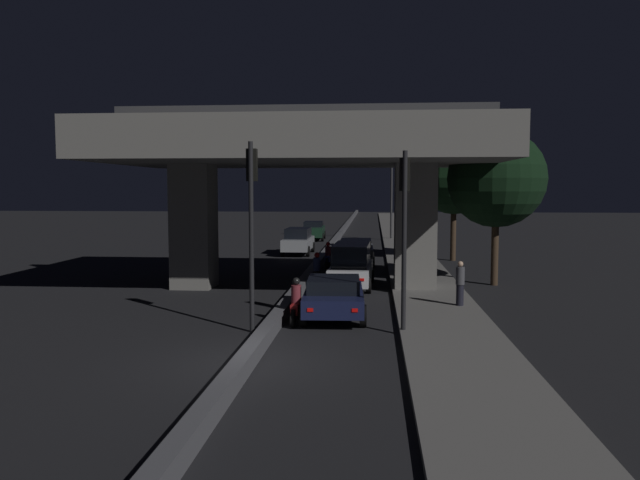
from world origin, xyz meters
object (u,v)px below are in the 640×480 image
object	(u,v)px
car_dark_green_second_oncoming	(313,230)
pedestrian_on_sidewalk	(460,283)
traffic_light_right_of_median	(404,210)
street_lamp	(387,185)
traffic_light_left_of_median	(252,204)
motorcycle_blue_filtering_far	(328,257)
car_white_second	(351,265)
motorcycle_black_filtering_mid	(317,272)
car_dark_blue_lead	(334,296)
car_silver_lead_oncoming	(298,241)
motorcycle_red_filtering_near	(296,304)
car_grey_third	(356,251)

from	to	relation	value
car_dark_green_second_oncoming	pedestrian_on_sidewalk	distance (m)	30.59
traffic_light_right_of_median	street_lamp	xyz separation A→B (m)	(0.21, 33.67, 0.96)
traffic_light_right_of_median	pedestrian_on_sidewalk	size ratio (longest dim) A/B	3.41
pedestrian_on_sidewalk	traffic_light_left_of_median	bearing A→B (deg)	-149.70
motorcycle_blue_filtering_far	car_white_second	bearing A→B (deg)	-164.26
motorcycle_black_filtering_mid	car_dark_green_second_oncoming	bearing A→B (deg)	6.14
car_dark_blue_lead	motorcycle_blue_filtering_far	world-z (taller)	motorcycle_blue_filtering_far
traffic_light_left_of_median	motorcycle_black_filtering_mid	xyz separation A→B (m)	(1.13, 8.71, -3.18)
street_lamp	car_dark_blue_lead	world-z (taller)	street_lamp
car_silver_lead_oncoming	car_dark_green_second_oncoming	distance (m)	11.40
car_dark_green_second_oncoming	motorcycle_red_filtering_near	distance (m)	32.33
car_dark_blue_lead	motorcycle_blue_filtering_far	size ratio (longest dim) A/B	2.40
car_grey_third	motorcycle_red_filtering_near	size ratio (longest dim) A/B	2.42
car_grey_third	motorcycle_red_filtering_near	xyz separation A→B (m)	(-1.45, -15.40, -0.14)
street_lamp	traffic_light_left_of_median	bearing A→B (deg)	-97.90
car_silver_lead_oncoming	motorcycle_black_filtering_mid	size ratio (longest dim) A/B	2.31
traffic_light_right_of_median	car_grey_third	xyz separation A→B (m)	(-1.85, 16.55, -2.87)
motorcycle_red_filtering_near	car_dark_blue_lead	bearing A→B (deg)	-46.24
car_dark_blue_lead	car_grey_third	distance (m)	14.41
car_dark_blue_lead	motorcycle_black_filtering_mid	size ratio (longest dim) A/B	2.27
street_lamp	car_silver_lead_oncoming	bearing A→B (deg)	-117.06
motorcycle_black_filtering_mid	car_dark_blue_lead	bearing A→B (deg)	-169.74
traffic_light_left_of_median	car_dark_blue_lead	xyz separation A→B (m)	(2.29, 2.15, -3.08)
traffic_light_right_of_median	motorcycle_black_filtering_mid	world-z (taller)	traffic_light_right_of_median
car_silver_lead_oncoming	motorcycle_red_filtering_near	bearing A→B (deg)	7.43
car_dark_green_second_oncoming	motorcycle_red_filtering_near	xyz separation A→B (m)	(2.58, -32.22, -0.18)
car_grey_third	car_dark_green_second_oncoming	xyz separation A→B (m)	(-4.03, 16.83, 0.05)
street_lamp	pedestrian_on_sidewalk	size ratio (longest dim) A/B	4.91
street_lamp	motorcycle_red_filtering_near	bearing A→B (deg)	-96.16
traffic_light_right_of_median	motorcycle_black_filtering_mid	distance (m)	9.79
car_dark_green_second_oncoming	motorcycle_black_filtering_mid	world-z (taller)	car_dark_green_second_oncoming
traffic_light_left_of_median	pedestrian_on_sidewalk	bearing A→B (deg)	30.30
car_grey_third	motorcycle_blue_filtering_far	size ratio (longest dim) A/B	2.34
traffic_light_left_of_median	motorcycle_blue_filtering_far	xyz separation A→B (m)	(1.16, 14.94, -3.20)
car_silver_lead_oncoming	motorcycle_red_filtering_near	size ratio (longest dim) A/B	2.53
car_grey_third	motorcycle_red_filtering_near	distance (m)	15.47
traffic_light_left_of_median	motorcycle_black_filtering_mid	bearing A→B (deg)	82.59
street_lamp	car_dark_green_second_oncoming	size ratio (longest dim) A/B	1.72
pedestrian_on_sidewalk	car_dark_green_second_oncoming	bearing A→B (deg)	105.23
car_grey_third	motorcycle_black_filtering_mid	world-z (taller)	motorcycle_black_filtering_mid
motorcycle_blue_filtering_far	car_grey_third	bearing A→B (deg)	-39.41
traffic_light_left_of_median	pedestrian_on_sidewalk	xyz separation A→B (m)	(6.62, 3.87, -2.86)
street_lamp	motorcycle_black_filtering_mid	distance (m)	25.52
street_lamp	motorcycle_blue_filtering_far	xyz separation A→B (m)	(-3.51, -18.73, -3.98)
traffic_light_left_of_median	car_dark_blue_lead	distance (m)	4.40
traffic_light_left_of_median	car_white_second	distance (m)	9.45
motorcycle_black_filtering_mid	street_lamp	bearing A→B (deg)	-7.83
pedestrian_on_sidewalk	car_white_second	bearing A→B (deg)	129.91
car_silver_lead_oncoming	traffic_light_left_of_median	bearing A→B (deg)	4.07
car_white_second	car_dark_green_second_oncoming	bearing A→B (deg)	11.51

